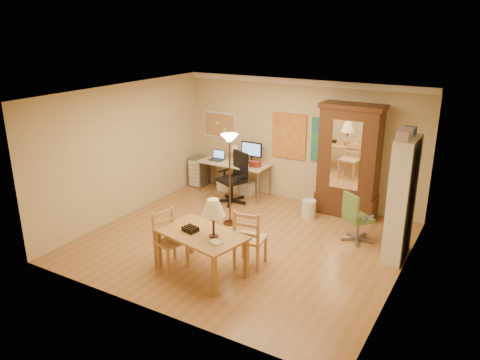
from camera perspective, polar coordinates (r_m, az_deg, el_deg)
The scene contains 16 objects.
floor at distance 8.68m, azimuth 0.37°, elevation -7.52°, with size 5.50×5.50×0.00m, color olive.
crown_molding at distance 10.06m, azimuth 7.54°, elevation 11.77°, with size 5.50×0.08×0.12m, color white.
corkboard at distance 11.20m, azimuth -2.45°, elevation 6.72°, with size 0.90×0.04×0.62m, color tan.
art_panel_left at distance 10.38m, azimuth 6.00°, elevation 5.36°, with size 0.80×0.04×1.00m, color gold.
art_panel_right at distance 10.05m, azimuth 10.69°, elevation 4.70°, with size 0.75×0.04×0.95m, color #235A8C.
dining_table at distance 7.30m, azimuth -4.25°, elevation -5.68°, with size 1.54×1.10×1.31m.
ladder_chair_back at distance 7.68m, azimuth 1.18°, elevation -7.29°, with size 0.52×0.51×1.01m.
ladder_chair_left at distance 7.78m, azimuth -8.58°, elevation -7.41°, with size 0.53×0.54×0.95m.
torchiere_lamp at distance 8.92m, azimuth -1.28°, elevation 3.32°, with size 0.33×0.33×1.83m.
computer_desk at distance 10.89m, azimuth -0.43°, elevation 0.70°, with size 1.65×0.72×1.25m.
office_chair_black at distance 10.37m, azimuth -0.83°, elevation -1.14°, with size 0.70×0.70×1.14m.
office_chair_green at distance 8.87m, azimuth 13.96°, elevation -5.69°, with size 0.60×0.60×0.95m.
drawer_cart at distance 11.50m, azimuth -5.03°, elevation 1.09°, with size 0.36×0.43×0.72m.
armoire at distance 9.80m, azimuth 13.11°, elevation 1.46°, with size 1.26×0.60×2.32m.
bookshelf at distance 8.18m, azimuth 19.08°, elevation -2.30°, with size 0.32×0.84×2.10m.
wastebin at distance 9.73m, azimuth 8.37°, elevation -3.50°, with size 0.30×0.30×0.37m, color silver.
Camera 1 is at (3.86, -6.75, 3.86)m, focal length 35.00 mm.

